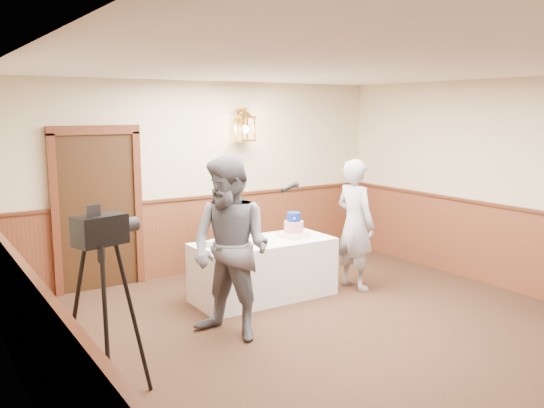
{
  "coord_description": "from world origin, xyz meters",
  "views": [
    {
      "loc": [
        -3.73,
        -4.13,
        2.4
      ],
      "look_at": [
        0.04,
        1.7,
        1.25
      ],
      "focal_mm": 38.0,
      "sensor_mm": 36.0,
      "label": 1
    }
  ],
  "objects": [
    {
      "name": "ground",
      "position": [
        0.0,
        0.0,
        0.0
      ],
      "size": [
        7.0,
        7.0,
        0.0
      ],
      "primitive_type": "plane",
      "color": "black",
      "rests_on": "ground"
    },
    {
      "name": "room_shell",
      "position": [
        -0.05,
        0.45,
        1.52
      ],
      "size": [
        6.02,
        7.02,
        2.81
      ],
      "color": "beige",
      "rests_on": "ground"
    },
    {
      "name": "display_table",
      "position": [
        0.04,
        1.9,
        0.38
      ],
      "size": [
        1.8,
        0.8,
        0.75
      ],
      "primitive_type": "cube",
      "color": "white",
      "rests_on": "ground"
    },
    {
      "name": "tiered_cake",
      "position": [
        0.48,
        1.87,
        0.88
      ],
      "size": [
        0.37,
        0.37,
        0.33
      ],
      "rotation": [
        0.0,
        0.0,
        0.2
      ],
      "color": "#FFEFC6",
      "rests_on": "display_table"
    },
    {
      "name": "sheet_cake_yellow",
      "position": [
        -0.29,
        1.85,
        0.78
      ],
      "size": [
        0.38,
        0.34,
        0.07
      ],
      "primitive_type": "cube",
      "rotation": [
        0.0,
        0.0,
        0.35
      ],
      "color": "#FDE797",
      "rests_on": "display_table"
    },
    {
      "name": "sheet_cake_green",
      "position": [
        -0.58,
        1.96,
        0.78
      ],
      "size": [
        0.36,
        0.32,
        0.07
      ],
      "primitive_type": "cube",
      "rotation": [
        0.0,
        0.0,
        0.39
      ],
      "color": "#9DDD9C",
      "rests_on": "display_table"
    },
    {
      "name": "interviewer",
      "position": [
        -0.94,
        0.98,
        0.96
      ],
      "size": [
        1.65,
        1.16,
        1.92
      ],
      "rotation": [
        0.0,
        0.0,
        -1.12
      ],
      "color": "slate",
      "rests_on": "ground"
    },
    {
      "name": "baker",
      "position": [
        1.29,
        1.59,
        0.88
      ],
      "size": [
        0.46,
        0.66,
        1.75
      ],
      "primitive_type": "imported",
      "rotation": [
        0.0,
        0.0,
        1.63
      ],
      "color": "#94949A",
      "rests_on": "ground"
    },
    {
      "name": "assistant_p",
      "position": [
        -0.01,
        2.68,
        0.76
      ],
      "size": [
        0.92,
        0.44,
        1.53
      ],
      "primitive_type": "imported",
      "rotation": [
        0.0,
        0.0,
        3.06
      ],
      "color": "#054D55",
      "rests_on": "ground"
    },
    {
      "name": "tv_camera_rig",
      "position": [
        -2.49,
        0.22,
        0.72
      ],
      "size": [
        0.63,
        0.58,
        1.6
      ],
      "rotation": [
        0.0,
        0.0,
        0.28
      ],
      "color": "black",
      "rests_on": "ground"
    }
  ]
}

